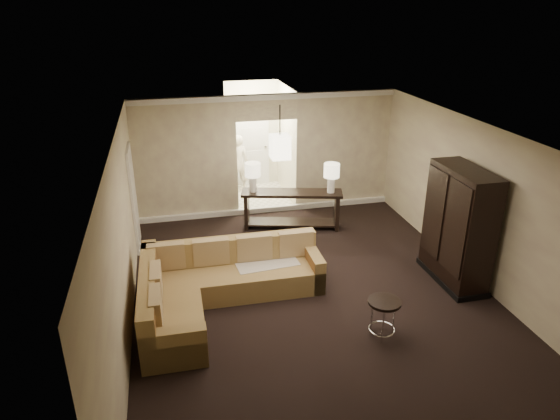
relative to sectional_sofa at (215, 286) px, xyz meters
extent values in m
plane|color=black|center=(1.67, -0.28, -0.36)|extent=(8.00, 8.00, 0.00)
cube|color=beige|center=(1.67, 3.72, 1.04)|extent=(6.00, 0.04, 2.80)
cube|color=beige|center=(1.67, -4.28, 1.04)|extent=(6.00, 0.04, 2.80)
cube|color=beige|center=(-1.33, -0.28, 1.04)|extent=(0.04, 8.00, 2.80)
cube|color=beige|center=(4.67, -0.28, 1.04)|extent=(0.04, 8.00, 2.80)
cube|color=silver|center=(1.67, -0.28, 2.44)|extent=(6.00, 8.00, 0.02)
cube|color=white|center=(1.67, 3.67, 2.37)|extent=(6.00, 0.10, 0.12)
cube|color=white|center=(1.67, 3.67, -0.30)|extent=(6.00, 0.10, 0.12)
cube|color=white|center=(-1.30, 2.52, 0.69)|extent=(0.05, 0.90, 2.10)
cube|color=white|center=(1.67, 4.72, -0.36)|extent=(1.40, 2.00, 0.01)
cube|color=beige|center=(0.97, 4.72, 1.04)|extent=(0.04, 2.00, 2.80)
cube|color=beige|center=(2.37, 4.72, 1.04)|extent=(0.04, 2.00, 2.80)
cube|color=beige|center=(1.67, 5.72, 1.04)|extent=(1.40, 0.04, 2.80)
cube|color=white|center=(1.67, 5.69, 0.69)|extent=(0.90, 0.05, 2.10)
cube|color=brown|center=(0.37, 0.32, -0.15)|extent=(3.04, 0.95, 0.42)
cube|color=brown|center=(-0.71, -0.82, -0.15)|extent=(0.93, 1.42, 0.42)
cube|color=brown|center=(0.37, 0.66, 0.29)|extent=(3.03, 0.28, 0.46)
cube|color=brown|center=(-1.03, -0.31, 0.29)|extent=(0.27, 2.43, 0.46)
cube|color=brown|center=(1.78, 0.30, -0.05)|extent=(0.21, 0.91, 0.63)
cube|color=brown|center=(-0.72, -1.43, -0.05)|extent=(0.91, 0.21, 0.63)
cube|color=#9F7754|center=(-0.74, 0.62, 0.31)|extent=(0.63, 0.17, 0.46)
cube|color=#9F7754|center=(0.02, 0.61, 0.31)|extent=(0.63, 0.17, 0.46)
cube|color=#9F7754|center=(0.77, 0.60, 0.31)|extent=(0.63, 0.17, 0.46)
cube|color=#9F7754|center=(1.53, 0.59, 0.31)|extent=(0.63, 0.17, 0.46)
cube|color=#9F7754|center=(-0.91, -0.22, 0.31)|extent=(0.17, 0.61, 0.46)
cube|color=#9F7754|center=(-0.92, -0.92, 0.31)|extent=(0.17, 0.61, 0.46)
cube|color=beige|center=(0.94, 0.72, -0.18)|extent=(1.07, 1.07, 0.37)
cube|color=beige|center=(0.94, 0.72, 0.04)|extent=(1.19, 1.19, 0.07)
cube|color=black|center=(0.89, 0.66, 0.08)|extent=(0.07, 0.18, 0.02)
cube|color=beige|center=(1.09, 0.90, 0.08)|extent=(0.27, 0.35, 0.01)
cube|color=black|center=(2.00, 2.69, 0.45)|extent=(2.24, 1.04, 0.06)
cube|color=black|center=(1.03, 2.94, 0.04)|extent=(0.19, 0.45, 0.80)
cube|color=black|center=(2.96, 2.43, 0.04)|extent=(0.19, 0.45, 0.80)
cube|color=black|center=(2.00, 2.69, -0.24)|extent=(2.14, 0.97, 0.04)
cube|color=black|center=(4.27, -0.16, 0.69)|extent=(0.58, 1.41, 2.11)
cube|color=black|center=(3.97, -0.52, 0.84)|extent=(0.03, 0.62, 1.61)
cube|color=black|center=(3.97, 0.19, 0.84)|extent=(0.03, 0.62, 1.61)
cube|color=black|center=(4.27, -0.16, -0.31)|extent=(0.62, 1.47, 0.10)
cylinder|color=black|center=(2.36, -1.41, 0.23)|extent=(0.49, 0.49, 0.04)
torus|color=silver|center=(2.36, -1.41, -0.25)|extent=(0.41, 0.41, 0.03)
cylinder|color=silver|center=(2.55, -1.39, -0.07)|extent=(0.03, 0.03, 0.58)
cylinder|color=silver|center=(2.25, -1.25, -0.07)|extent=(0.03, 0.03, 0.58)
cylinder|color=silver|center=(2.28, -1.58, -0.07)|extent=(0.03, 0.03, 0.58)
cylinder|color=white|center=(1.18, 2.91, 0.66)|extent=(0.16, 0.16, 0.35)
cylinder|color=#F7E6B9|center=(1.18, 2.91, 0.98)|extent=(0.34, 0.34, 0.30)
cylinder|color=white|center=(2.81, 2.47, 0.66)|extent=(0.16, 0.16, 0.35)
cylinder|color=#F7E6B9|center=(2.81, 2.47, 0.98)|extent=(0.34, 0.34, 0.30)
cylinder|color=black|center=(1.67, 2.42, 2.14)|extent=(0.02, 0.02, 0.60)
cube|color=#FCEDC5|center=(1.67, 2.42, 1.59)|extent=(0.38, 0.38, 0.48)
imported|color=silver|center=(1.22, 5.32, 0.47)|extent=(0.63, 0.44, 1.67)
camera|label=1|loc=(-0.56, -7.13, 4.34)|focal=32.00mm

